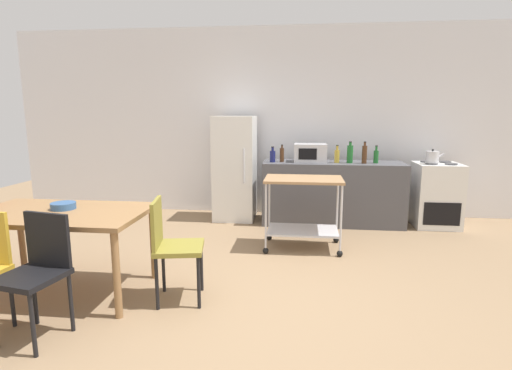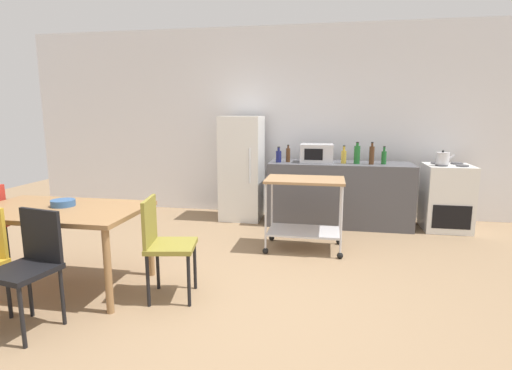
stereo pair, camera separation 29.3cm
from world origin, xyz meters
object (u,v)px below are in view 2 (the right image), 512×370
(bottle_hot_sauce, at_px, (344,156))
(refrigerator, at_px, (242,168))
(stove_oven, at_px, (446,197))
(fruit_bowl, at_px, (63,203))
(chair_olive, at_px, (164,241))
(microwave, at_px, (317,153))
(bottle_olive_oil, at_px, (279,156))
(bottle_sparkling_water, at_px, (357,154))
(kitchen_cart, at_px, (304,202))
(bottle_sesame_oil, at_px, (384,157))
(dining_table, at_px, (59,217))
(kettle, at_px, (443,158))
(chair_black, at_px, (30,262))
(bottle_soy_sauce, at_px, (372,155))
(bottle_wine, at_px, (288,155))

(bottle_hot_sauce, bearing_deg, refrigerator, 174.10)
(refrigerator, xyz_separation_m, bottle_hot_sauce, (1.49, -0.15, 0.22))
(stove_oven, bearing_deg, fruit_bowl, -147.72)
(chair_olive, distance_m, microwave, 2.95)
(bottle_olive_oil, xyz_separation_m, bottle_sparkling_water, (1.09, 0.02, 0.04))
(kitchen_cart, relative_size, bottle_sesame_oil, 3.67)
(chair_olive, bearing_deg, stove_oven, -58.76)
(kitchen_cart, xyz_separation_m, fruit_bowl, (-2.14, -1.36, 0.21))
(dining_table, height_order, bottle_olive_oil, bottle_olive_oil)
(refrigerator, distance_m, fruit_bowl, 2.85)
(bottle_sparkling_water, xyz_separation_m, kettle, (1.11, -0.01, -0.03))
(dining_table, relative_size, refrigerator, 0.97)
(bottle_olive_oil, height_order, kettle, bottle_olive_oil)
(bottle_sparkling_water, bearing_deg, kitchen_cart, -120.51)
(microwave, bearing_deg, bottle_sparkling_water, -7.02)
(dining_table, distance_m, chair_olive, 1.03)
(chair_olive, bearing_deg, chair_black, 119.38)
(dining_table, height_order, bottle_soy_sauce, bottle_soy_sauce)
(refrigerator, distance_m, kitchen_cart, 1.64)
(microwave, bearing_deg, bottle_soy_sauce, -7.63)
(chair_black, bearing_deg, bottle_wine, 75.18)
(refrigerator, distance_m, bottle_sparkling_water, 1.70)
(bottle_sesame_oil, bearing_deg, stove_oven, 4.10)
(refrigerator, relative_size, bottle_hot_sauce, 6.18)
(bottle_wine, distance_m, fruit_bowl, 3.09)
(bottle_olive_oil, xyz_separation_m, bottle_sesame_oil, (1.45, 0.05, 0.01))
(microwave, distance_m, fruit_bowl, 3.38)
(bottle_soy_sauce, bearing_deg, bottle_wine, 177.37)
(bottle_wine, bearing_deg, bottle_sesame_oil, 0.05)
(chair_olive, distance_m, kitchen_cart, 1.86)
(stove_oven, bearing_deg, bottle_sparkling_water, -176.07)
(dining_table, xyz_separation_m, stove_oven, (4.01, 2.62, -0.22))
(kitchen_cart, bearing_deg, dining_table, -145.99)
(kitchen_cart, height_order, microwave, microwave)
(kitchen_cart, distance_m, microwave, 1.25)
(bottle_sparkling_water, bearing_deg, fruit_bowl, -138.65)
(microwave, xyz_separation_m, bottle_sesame_oil, (0.92, -0.05, -0.03))
(bottle_wine, bearing_deg, bottle_sparkling_water, -1.25)
(chair_black, xyz_separation_m, fruit_bowl, (-0.26, 0.77, 0.26))
(bottle_olive_oil, relative_size, bottle_hot_sauce, 0.89)
(refrigerator, relative_size, bottle_wine, 6.23)
(dining_table, distance_m, stove_oven, 4.80)
(chair_olive, distance_m, kettle, 3.88)
(bottle_olive_oil, xyz_separation_m, fruit_bowl, (-1.70, -2.43, -0.21))
(stove_oven, relative_size, bottle_olive_oil, 4.12)
(dining_table, distance_m, kettle, 4.65)
(kitchen_cart, bearing_deg, stove_oven, 32.19)
(bottle_soy_sauce, bearing_deg, bottle_sesame_oil, 17.81)
(chair_olive, height_order, bottle_hot_sauce, bottle_hot_sauce)
(chair_black, height_order, stove_oven, stove_oven)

